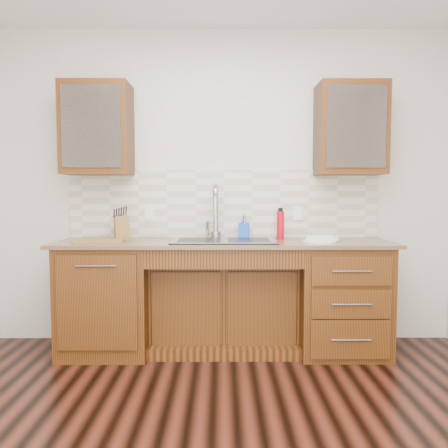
{
  "coord_description": "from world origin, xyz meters",
  "views": [
    {
      "loc": [
        -0.01,
        -2.08,
        1.3
      ],
      "look_at": [
        0.0,
        1.4,
        1.05
      ],
      "focal_mm": 35.0,
      "sensor_mm": 36.0,
      "label": 1
    }
  ],
  "objects_px": {
    "plate": "(319,241)",
    "cutting_board": "(99,241)",
    "soap_bottle": "(244,227)",
    "water_bottle": "(280,225)",
    "knife_block": "(122,227)"
  },
  "relations": [
    {
      "from": "soap_bottle",
      "to": "plate",
      "type": "bearing_deg",
      "value": -24.58
    },
    {
      "from": "plate",
      "to": "cutting_board",
      "type": "relative_size",
      "value": 0.7
    },
    {
      "from": "soap_bottle",
      "to": "plate",
      "type": "distance_m",
      "value": 0.69
    },
    {
      "from": "water_bottle",
      "to": "plate",
      "type": "distance_m",
      "value": 0.39
    },
    {
      "from": "knife_block",
      "to": "cutting_board",
      "type": "bearing_deg",
      "value": -145.56
    },
    {
      "from": "soap_bottle",
      "to": "water_bottle",
      "type": "distance_m",
      "value": 0.32
    },
    {
      "from": "cutting_board",
      "to": "knife_block",
      "type": "bearing_deg",
      "value": 53.5
    },
    {
      "from": "water_bottle",
      "to": "plate",
      "type": "height_order",
      "value": "water_bottle"
    },
    {
      "from": "plate",
      "to": "cutting_board",
      "type": "distance_m",
      "value": 1.75
    },
    {
      "from": "soap_bottle",
      "to": "knife_block",
      "type": "height_order",
      "value": "knife_block"
    },
    {
      "from": "plate",
      "to": "knife_block",
      "type": "xyz_separation_m",
      "value": [
        -1.61,
        0.25,
        0.09
      ]
    },
    {
      "from": "soap_bottle",
      "to": "water_bottle",
      "type": "relative_size",
      "value": 0.81
    },
    {
      "from": "plate",
      "to": "water_bottle",
      "type": "bearing_deg",
      "value": 137.48
    },
    {
      "from": "knife_block",
      "to": "soap_bottle",
      "type": "bearing_deg",
      "value": -13.0
    },
    {
      "from": "water_bottle",
      "to": "cutting_board",
      "type": "bearing_deg",
      "value": -172.64
    }
  ]
}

